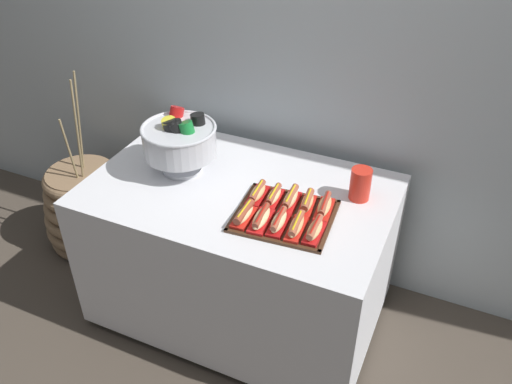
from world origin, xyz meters
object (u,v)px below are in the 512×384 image
Objects in this scene: hot_dog_7 at (290,199)px; cup_stack at (360,184)px; hot_dog_4 at (315,230)px; hot_dog_6 at (274,197)px; hot_dog_1 at (261,218)px; serving_tray at (284,216)px; hot_dog_3 at (296,226)px; hot_dog_8 at (307,203)px; hot_dog_0 at (244,214)px; punch_bowl at (180,139)px; buffet_table at (240,251)px; floor_vase at (88,208)px; hot_dog_2 at (279,222)px; hot_dog_9 at (324,206)px; hot_dog_5 at (257,193)px.

cup_stack reaches higher than hot_dog_7.
hot_dog_4 is 1.00× the size of hot_dog_6.
hot_dog_1 reaches higher than hot_dog_6.
hot_dog_3 reaches higher than serving_tray.
cup_stack is (0.18, 0.18, 0.04)m from hot_dog_8.
serving_tray is 2.38× the size of hot_dog_1.
hot_dog_8 is (0.15, 0.01, 0.00)m from hot_dog_6.
hot_dog_0 reaches higher than hot_dog_3.
hot_dog_3 is 0.71m from punch_bowl.
floor_vase is (-1.09, 0.14, -0.17)m from buffet_table.
punch_bowl reaches higher than cup_stack.
hot_dog_7 is 0.49× the size of punch_bowl.
hot_dog_2 is 1.05× the size of hot_dog_4.
hot_dog_9 is (-0.01, 0.16, 0.00)m from hot_dog_4.
hot_dog_4 is 0.46× the size of punch_bowl.
cup_stack reaches higher than hot_dog_4.
hot_dog_3 is 0.51× the size of punch_bowl.
hot_dog_9 is at bearing 94.59° from hot_dog_4.
hot_dog_2 reaches higher than hot_dog_1.
hot_dog_7 is (-0.01, 0.16, 0.00)m from hot_dog_2.
hot_dog_1 is 0.22m from hot_dog_8.
serving_tray is 2.45× the size of hot_dog_3.
hot_dog_6 is (0.06, 0.17, -0.00)m from hot_dog_0.
hot_dog_0 is at bearing -139.16° from hot_dog_8.
hot_dog_6 reaches higher than buffet_table.
hot_dog_5 is 1.04× the size of hot_dog_6.
serving_tray is at bearing -127.69° from hot_dog_8.
hot_dog_5 is at bearing 155.78° from hot_dog_4.
cup_stack reaches higher than hot_dog_6.
floor_vase is 6.74× the size of hot_dog_6.
hot_dog_6 is (0.18, -0.03, 0.40)m from buffet_table.
hot_dog_2 is at bearing -43.14° from hot_dog_5.
hot_dog_9 is (0.14, 0.09, 0.03)m from serving_tray.
serving_tray is 0.12m from hot_dog_1.
hot_dog_1 is (1.28, -0.34, 0.57)m from floor_vase.
punch_bowl is (-0.58, 0.14, 0.16)m from serving_tray.
hot_dog_9 is at bearing 4.59° from hot_dog_6.
serving_tray is 2.54× the size of hot_dog_7.
hot_dog_2 is 0.22m from hot_dog_5.
hot_dog_8 is (0.14, 0.18, 0.00)m from hot_dog_1.
hot_dog_8 reaches higher than hot_dog_0.
cup_stack is (0.09, 0.33, 0.04)m from hot_dog_4.
buffet_table is at bearing 169.78° from hot_dog_6.
hot_dog_7 is 0.97× the size of hot_dog_9.
hot_dog_7 is at bearing 94.59° from hot_dog_2.
punch_bowl is (-0.51, 0.23, 0.13)m from hot_dog_1.
hot_dog_6 is at bearing 136.86° from serving_tray.
hot_dog_7 is 0.08m from hot_dog_8.
hot_dog_9 is 0.74m from punch_bowl.
hot_dog_8 is (0.07, 0.01, 0.00)m from hot_dog_7.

